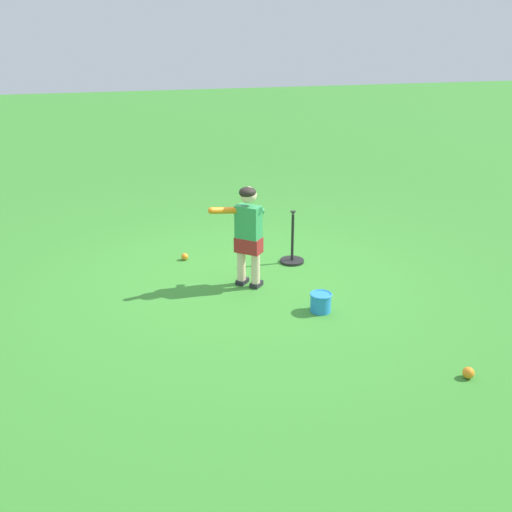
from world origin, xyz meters
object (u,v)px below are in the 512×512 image
(child_batter, at_px, (247,227))
(toy_bucket, at_px, (321,302))
(play_ball_center_lawn, at_px, (185,257))
(batting_tee, at_px, (292,254))
(play_ball_by_bucket, at_px, (468,373))

(child_batter, distance_m, toy_bucket, 1.09)
(play_ball_center_lawn, relative_size, batting_tee, 0.13)
(play_ball_by_bucket, xyz_separation_m, batting_tee, (0.55, -2.68, 0.06))
(play_ball_by_bucket, bearing_deg, toy_bucket, -63.73)
(batting_tee, relative_size, toy_bucket, 2.87)
(play_ball_by_bucket, distance_m, batting_tee, 2.74)
(play_ball_by_bucket, bearing_deg, child_batter, -60.88)
(play_ball_center_lawn, bearing_deg, toy_bucket, 121.92)
(play_ball_by_bucket, bearing_deg, play_ball_center_lawn, -60.57)
(child_batter, relative_size, play_ball_center_lawn, 12.98)
(play_ball_by_bucket, xyz_separation_m, toy_bucket, (0.69, -1.40, 0.05))
(child_batter, height_order, play_ball_by_bucket, child_batter)
(play_ball_by_bucket, height_order, play_ball_center_lawn, play_ball_by_bucket)
(play_ball_by_bucket, distance_m, toy_bucket, 1.57)
(child_batter, bearing_deg, play_ball_center_lawn, -59.84)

